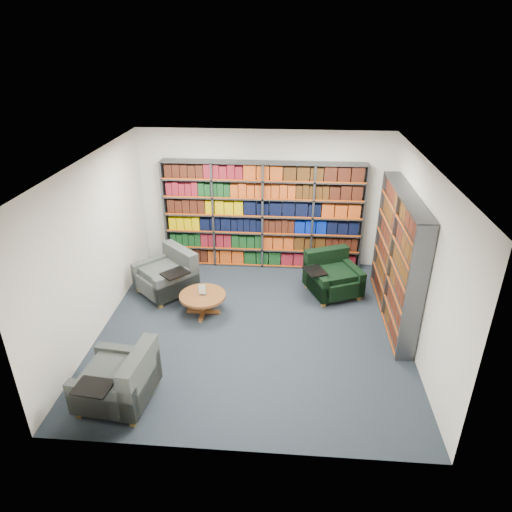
# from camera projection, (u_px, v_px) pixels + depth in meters

# --- Properties ---
(room_shell) EXTENTS (5.02, 5.02, 2.82)m
(room_shell) POSITION_uv_depth(u_px,v_px,m) (253.00, 253.00, 7.01)
(room_shell) COLOR black
(room_shell) RESTS_ON ground
(bookshelf_back) EXTENTS (4.00, 0.28, 2.20)m
(bookshelf_back) POSITION_uv_depth(u_px,v_px,m) (263.00, 216.00, 9.24)
(bookshelf_back) COLOR #47494F
(bookshelf_back) RESTS_ON ground
(bookshelf_right) EXTENTS (0.28, 2.50, 2.20)m
(bookshelf_right) POSITION_uv_depth(u_px,v_px,m) (397.00, 258.00, 7.51)
(bookshelf_right) COLOR #47494F
(bookshelf_right) RESTS_ON ground
(chair_teal_left) EXTENTS (1.29, 1.29, 0.83)m
(chair_teal_left) POSITION_uv_depth(u_px,v_px,m) (170.00, 276.00, 8.57)
(chair_teal_left) COLOR #10273E
(chair_teal_left) RESTS_ON ground
(chair_green_right) EXTENTS (1.16, 1.14, 0.79)m
(chair_green_right) POSITION_uv_depth(u_px,v_px,m) (331.00, 277.00, 8.57)
(chair_green_right) COLOR black
(chair_green_right) RESTS_ON ground
(chair_teal_front) EXTENTS (0.99, 1.11, 0.82)m
(chair_teal_front) POSITION_uv_depth(u_px,v_px,m) (122.00, 382.00, 5.97)
(chair_teal_front) COLOR #10273E
(chair_teal_front) RESTS_ON ground
(coffee_table) EXTENTS (0.80, 0.80, 0.57)m
(coffee_table) POSITION_uv_depth(u_px,v_px,m) (203.00, 298.00, 7.90)
(coffee_table) COLOR brown
(coffee_table) RESTS_ON ground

